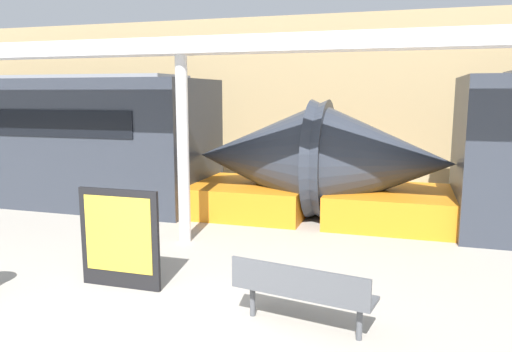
{
  "coord_description": "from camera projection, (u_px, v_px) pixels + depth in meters",
  "views": [
    {
      "loc": [
        2.75,
        -4.08,
        2.76
      ],
      "look_at": [
        0.36,
        3.75,
        1.4
      ],
      "focal_mm": 35.0,
      "sensor_mm": 36.0,
      "label": 1
    }
  ],
  "objects": [
    {
      "name": "canopy_beam",
      "position": [
        181.0,
        46.0,
        8.84
      ],
      "size": [
        28.0,
        0.6,
        0.28
      ],
      "primitive_type": "cube",
      "color": "silver",
      "rests_on": "support_column_near"
    },
    {
      "name": "train_right",
      "position": [
        30.0,
        141.0,
        13.26
      ],
      "size": [
        15.68,
        2.93,
        3.2
      ],
      "color": "#2D333D",
      "rests_on": "ground_plane"
    },
    {
      "name": "bench_near",
      "position": [
        301.0,
        289.0,
        5.81
      ],
      "size": [
        1.75,
        0.74,
        0.81
      ],
      "rotation": [
        0.0,
        0.0,
        -0.18
      ],
      "color": "#4C4F54",
      "rests_on": "ground_plane"
    },
    {
      "name": "support_column_near",
      "position": [
        183.0,
        151.0,
        9.15
      ],
      "size": [
        0.22,
        0.22,
        3.44
      ],
      "primitive_type": "cylinder",
      "color": "silver",
      "rests_on": "ground_plane"
    },
    {
      "name": "station_wall",
      "position": [
        313.0,
        102.0,
        14.74
      ],
      "size": [
        56.0,
        0.2,
        5.0
      ],
      "primitive_type": "cube",
      "color": "tan",
      "rests_on": "ground_plane"
    },
    {
      "name": "poster_board",
      "position": [
        119.0,
        238.0,
        7.08
      ],
      "size": [
        1.24,
        0.07,
        1.44
      ],
      "color": "black",
      "rests_on": "ground_plane"
    }
  ]
}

